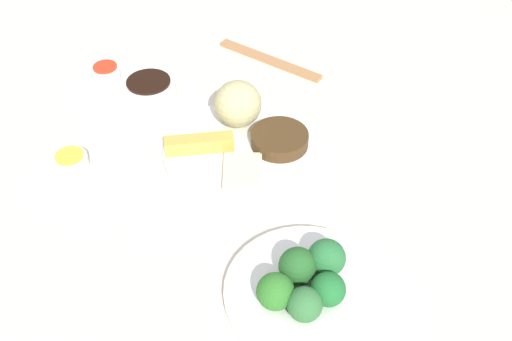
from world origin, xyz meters
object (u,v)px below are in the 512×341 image
object	(u,v)px
main_plate	(240,151)
sauce_ramekin_sweet_and_sour	(106,74)
sauce_ramekin_hot_mustard	(71,163)
chopsticks_pair	(270,60)
soy_sauce_bowl	(150,91)
broccoli_plate	(308,293)

from	to	relation	value
main_plate	sauce_ramekin_sweet_and_sour	bearing A→B (deg)	-33.07
sauce_ramekin_hot_mustard	chopsticks_pair	world-z (taller)	sauce_ramekin_hot_mustard
sauce_ramekin_hot_mustard	soy_sauce_bowl	bearing A→B (deg)	-111.20
sauce_ramekin_sweet_and_sour	sauce_ramekin_hot_mustard	world-z (taller)	same
soy_sauce_bowl	sauce_ramekin_sweet_and_sour	xyz separation A→B (m)	(0.10, -0.05, -0.00)
soy_sauce_bowl	sauce_ramekin_hot_mustard	world-z (taller)	soy_sauce_bowl
main_plate	sauce_ramekin_sweet_and_sour	xyz separation A→B (m)	(0.28, -0.18, 0.01)
sauce_ramekin_sweet_and_sour	sauce_ramekin_hot_mustard	size ratio (longest dim) A/B	1.00
broccoli_plate	sauce_ramekin_sweet_and_sour	distance (m)	0.61
main_plate	chopsticks_pair	distance (m)	0.28
sauce_ramekin_hot_mustard	chopsticks_pair	xyz separation A→B (m)	(-0.28, -0.35, -0.01)
broccoli_plate	sauce_ramekin_hot_mustard	size ratio (longest dim) A/B	4.05
chopsticks_pair	broccoli_plate	bearing A→B (deg)	101.37
main_plate	sauce_ramekin_sweet_and_sour	distance (m)	0.34
chopsticks_pair	soy_sauce_bowl	bearing A→B (deg)	36.34
chopsticks_pair	sauce_ramekin_sweet_and_sour	bearing A→B (deg)	18.15
soy_sauce_bowl	chopsticks_pair	bearing A→B (deg)	-143.66
chopsticks_pair	sauce_ramekin_hot_mustard	bearing A→B (deg)	51.23
main_plate	sauce_ramekin_hot_mustard	size ratio (longest dim) A/B	4.56
broccoli_plate	soy_sauce_bowl	xyz separation A→B (m)	(0.32, -0.40, 0.01)
main_plate	soy_sauce_bowl	bearing A→B (deg)	-35.79
broccoli_plate	sauce_ramekin_sweet_and_sour	world-z (taller)	sauce_ramekin_sweet_and_sour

